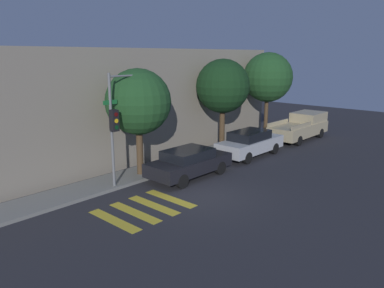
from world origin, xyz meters
TOP-DOWN VIEW (x-y plane):
  - ground_plane at (0.00, 0.00)m, footprint 60.00×60.00m
  - sidewalk at (0.00, 4.13)m, footprint 26.00×1.86m
  - building_row at (0.00, 8.46)m, footprint 26.00×6.00m
  - crosswalk at (-2.57, 0.80)m, footprint 3.24×2.60m
  - traffic_light_pole at (-1.62, 3.37)m, footprint 2.10×0.56m
  - sedan_near_corner at (1.35, 2.10)m, footprint 4.34×1.84m
  - sedan_middle at (6.50, 2.10)m, footprint 4.55×1.76m
  - pickup_truck at (12.75, 2.10)m, footprint 5.28×1.98m
  - tree_near_corner at (-0.13, 3.92)m, footprint 3.05×3.05m
  - tree_midblock at (6.20, 3.92)m, footprint 3.12×3.12m
  - tree_far_end at (11.11, 3.92)m, footprint 3.31×3.31m

SIDE VIEW (x-z plane):
  - ground_plane at x=0.00m, z-range 0.00..0.00m
  - crosswalk at x=-2.57m, z-range 0.00..0.00m
  - sidewalk at x=0.00m, z-range 0.00..0.14m
  - sedan_near_corner at x=1.35m, z-range 0.05..1.44m
  - sedan_middle at x=6.50m, z-range 0.04..1.54m
  - pickup_truck at x=12.75m, z-range 0.01..1.75m
  - building_row at x=0.00m, z-range 0.00..6.04m
  - traffic_light_pole at x=-1.62m, z-range 0.84..5.83m
  - tree_near_corner at x=-0.13m, z-range 1.02..6.15m
  - tree_midblock at x=6.20m, z-range 1.17..6.67m
  - tree_far_end at x=11.11m, z-range 1.27..7.16m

